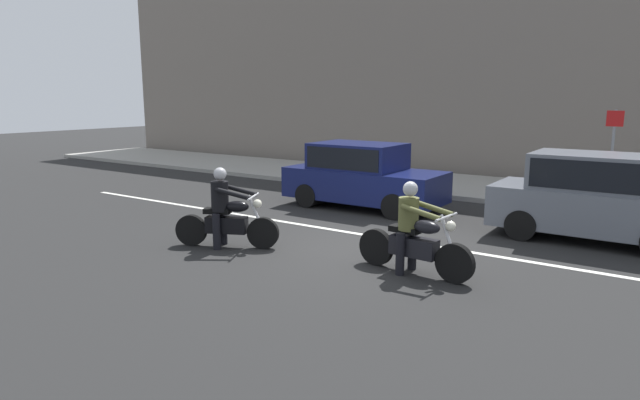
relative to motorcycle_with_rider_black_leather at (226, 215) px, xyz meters
name	(u,v)px	position (x,y,z in m)	size (l,w,h in m)	color
ground_plane	(354,246)	(2.06, 1.47, -0.65)	(80.00, 80.00, 0.00)	black
sidewalk_slab	(483,188)	(2.06, 9.47, -0.58)	(40.00, 4.40, 0.14)	#99968E
building_facade	(523,29)	(2.06, 12.87, 4.60)	(40.00, 1.40, 10.49)	slate
lane_marking_stripe	(349,232)	(1.40, 2.37, -0.65)	(18.00, 0.14, 0.01)	silver
motorcycle_with_rider_black_leather	(226,215)	(0.00, 0.00, 0.00)	(1.95, 1.07, 1.59)	black
motorcycle_with_rider_olive	(414,236)	(3.74, 0.58, -0.01)	(2.15, 0.70, 1.56)	black
parked_hatchback_slate_gray	(595,196)	(5.88, 4.60, 0.29)	(3.95, 1.76, 1.80)	slate
parked_sedan_navy	(362,175)	(0.25, 4.88, 0.23)	(4.21, 1.82, 1.72)	#11194C
street_sign_post	(613,144)	(5.54, 9.79, 0.97)	(0.44, 0.08, 2.43)	gray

